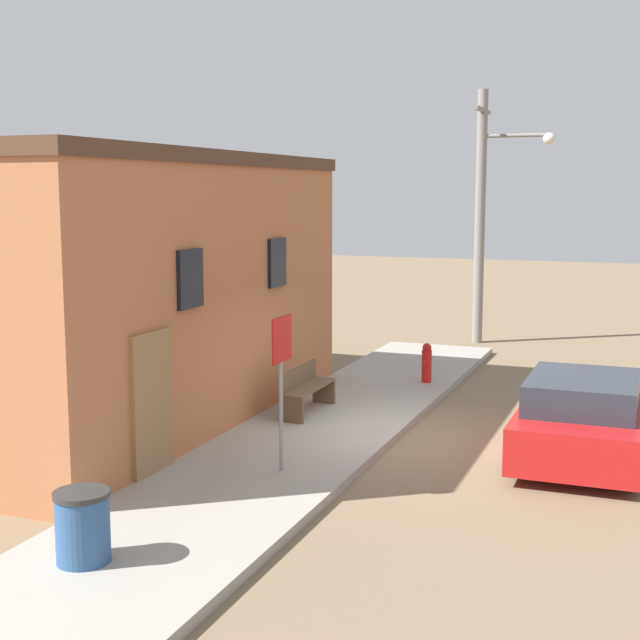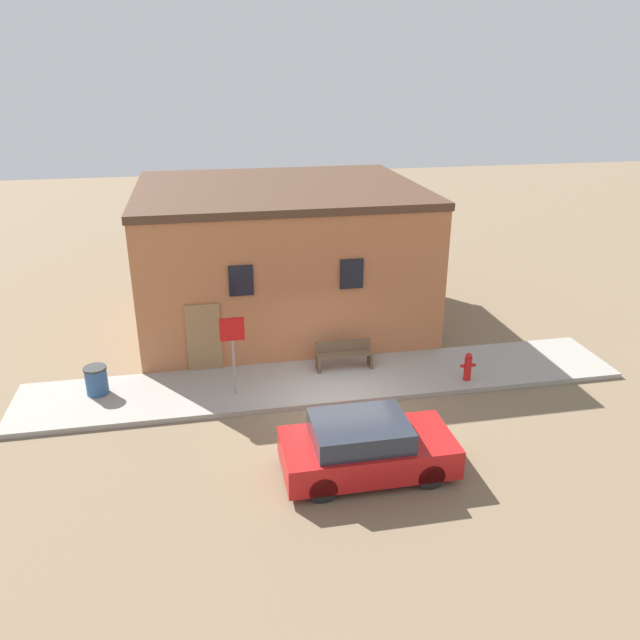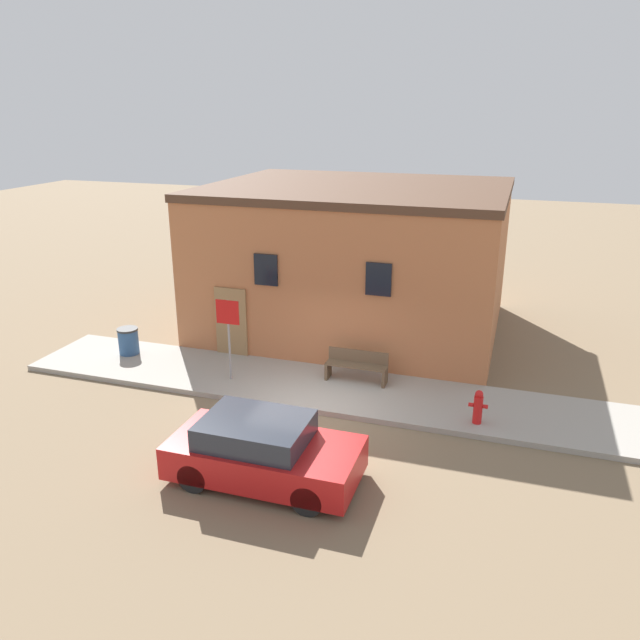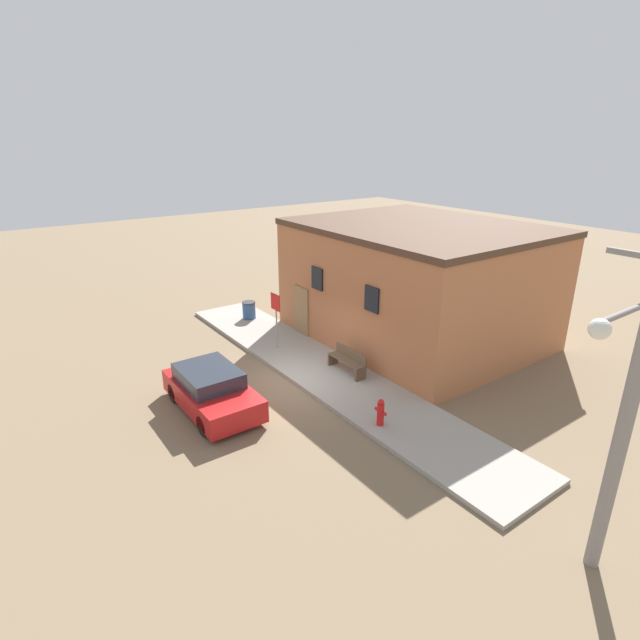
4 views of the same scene
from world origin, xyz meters
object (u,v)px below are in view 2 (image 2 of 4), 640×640
at_px(stop_sign, 233,341).
at_px(bench, 344,355).
at_px(trash_bin, 96,380).
at_px(fire_hydrant, 468,366).
at_px(parked_car, 366,447).

xyz_separation_m(stop_sign, bench, (3.30, 0.97, -1.15)).
bearing_deg(stop_sign, trash_bin, 168.78).
bearing_deg(fire_hydrant, trash_bin, 173.47).
bearing_deg(trash_bin, fire_hydrant, -6.53).
bearing_deg(parked_car, stop_sign, 123.74).
xyz_separation_m(stop_sign, parked_car, (2.65, -3.96, -1.08)).
relative_size(trash_bin, parked_car, 0.21).
relative_size(stop_sign, bench, 1.36).
height_order(fire_hydrant, parked_car, parked_car).
distance_m(stop_sign, bench, 3.62).
distance_m(fire_hydrant, trash_bin, 10.41).
distance_m(trash_bin, parked_car, 7.92).
xyz_separation_m(bench, trash_bin, (-7.03, -0.23, -0.03)).
height_order(stop_sign, parked_car, stop_sign).
xyz_separation_m(fire_hydrant, bench, (-3.32, 1.42, 0.01)).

